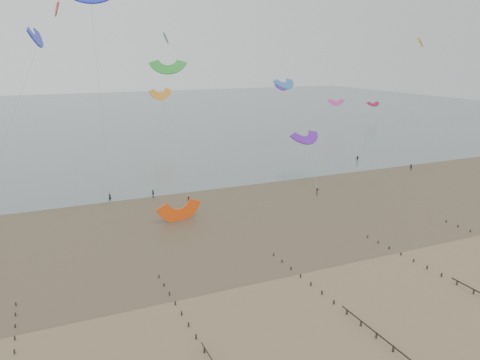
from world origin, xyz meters
name	(u,v)px	position (x,y,z in m)	size (l,w,h in m)	color
ground	(290,297)	(0.00, 0.00, 0.00)	(500.00, 500.00, 0.00)	brown
sea_and_shore	(180,218)	(-4.08, 34.40, 0.01)	(500.00, 665.00, 0.03)	#475654
kitesurfer_lead	(110,197)	(-14.40, 50.69, 0.85)	(0.62, 0.41, 1.69)	black
kitesurfers	(280,182)	(24.51, 46.99, 0.81)	(102.90, 25.25, 1.73)	black
grounded_kite	(180,220)	(-4.46, 33.30, 0.00)	(7.62, 3.99, 5.80)	#FF4E10
kites_airborne	(108,78)	(-7.61, 86.32, 23.77)	(252.62, 106.94, 43.21)	#1C29E0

